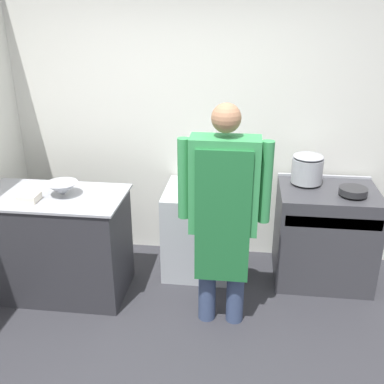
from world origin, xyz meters
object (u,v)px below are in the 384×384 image
(stove, at_px, (324,235))
(stock_pot, at_px, (307,168))
(plastic_tub, at_px, (29,198))
(mixing_bowl, at_px, (62,189))
(fridge_unit, at_px, (200,230))
(person_cook, at_px, (224,205))
(saute_pan, at_px, (353,191))

(stove, relative_size, stock_pot, 3.30)
(stove, height_order, plastic_tub, plastic_tub)
(mixing_bowl, distance_m, stock_pot, 2.14)
(fridge_unit, distance_m, stock_pot, 1.15)
(plastic_tub, bearing_deg, stove, 14.34)
(stock_pot, bearing_deg, person_cook, -129.26)
(fridge_unit, xyz_separation_m, plastic_tub, (-1.32, -0.66, 0.55))
(plastic_tub, xyz_separation_m, stock_pot, (2.28, 0.75, 0.09))
(stove, distance_m, saute_pan, 0.54)
(mixing_bowl, bearing_deg, plastic_tub, -146.55)
(stove, distance_m, stock_pot, 0.64)
(person_cook, relative_size, plastic_tub, 11.98)
(mixing_bowl, xyz_separation_m, stock_pot, (2.05, 0.60, 0.06))
(stock_pot, bearing_deg, saute_pan, -32.86)
(plastic_tub, height_order, stock_pot, stock_pot)
(person_cook, relative_size, mixing_bowl, 6.72)
(fridge_unit, xyz_separation_m, stock_pot, (0.95, 0.09, 0.63))
(fridge_unit, distance_m, plastic_tub, 1.57)
(stove, distance_m, plastic_tub, 2.60)
(plastic_tub, bearing_deg, person_cook, -3.95)
(stove, height_order, stock_pot, stock_pot)
(mixing_bowl, distance_m, saute_pan, 2.45)
(plastic_tub, distance_m, stock_pot, 2.40)
(plastic_tub, bearing_deg, saute_pan, 11.01)
(mixing_bowl, bearing_deg, stove, 12.17)
(fridge_unit, relative_size, stock_pot, 2.99)
(fridge_unit, bearing_deg, plastic_tub, -153.46)
(stove, distance_m, fridge_unit, 1.15)
(stove, relative_size, plastic_tub, 6.12)
(plastic_tub, relative_size, stock_pot, 0.54)
(person_cook, bearing_deg, mixing_bowl, 169.31)
(plastic_tub, height_order, saute_pan, plastic_tub)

